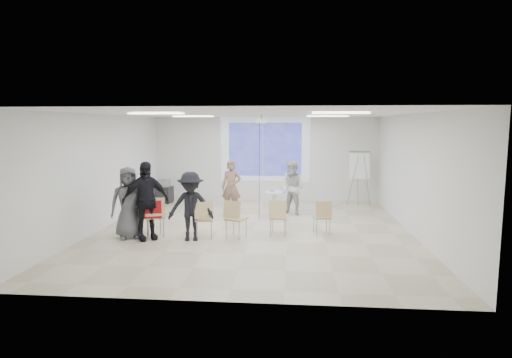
# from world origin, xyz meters

# --- Properties ---
(floor) EXTENTS (8.00, 9.00, 0.10)m
(floor) POSITION_xyz_m (0.00, 0.00, -0.05)
(floor) COLOR beige
(floor) RESTS_ON ground
(ceiling) EXTENTS (8.00, 9.00, 0.10)m
(ceiling) POSITION_xyz_m (0.00, 0.00, 3.05)
(ceiling) COLOR white
(ceiling) RESTS_ON wall_back
(wall_back) EXTENTS (8.00, 0.10, 3.00)m
(wall_back) POSITION_xyz_m (0.00, 4.55, 1.50)
(wall_back) COLOR silver
(wall_back) RESTS_ON floor
(wall_left) EXTENTS (0.10, 9.00, 3.00)m
(wall_left) POSITION_xyz_m (-4.05, 0.00, 1.50)
(wall_left) COLOR silver
(wall_left) RESTS_ON floor
(wall_right) EXTENTS (0.10, 9.00, 3.00)m
(wall_right) POSITION_xyz_m (4.05, 0.00, 1.50)
(wall_right) COLOR silver
(wall_right) RESTS_ON floor
(projection_halo) EXTENTS (3.20, 0.01, 2.30)m
(projection_halo) POSITION_xyz_m (0.00, 4.49, 1.85)
(projection_halo) COLOR silver
(projection_halo) RESTS_ON wall_back
(projection_image) EXTENTS (2.60, 0.01, 1.90)m
(projection_image) POSITION_xyz_m (0.00, 4.47, 1.85)
(projection_image) COLOR #2F359F
(projection_image) RESTS_ON wall_back
(pedestal_table) EXTENTS (0.60, 0.60, 0.72)m
(pedestal_table) POSITION_xyz_m (0.45, 2.10, 0.40)
(pedestal_table) COLOR white
(pedestal_table) RESTS_ON floor
(player_left) EXTENTS (0.72, 0.52, 1.88)m
(player_left) POSITION_xyz_m (-0.86, 2.03, 0.94)
(player_left) COLOR #8F6A58
(player_left) RESTS_ON floor
(player_right) EXTENTS (1.12, 1.07, 1.83)m
(player_right) POSITION_xyz_m (1.00, 2.12, 0.92)
(player_right) COLOR silver
(player_right) RESTS_ON floor
(controller_left) EXTENTS (0.05, 0.13, 0.04)m
(controller_left) POSITION_xyz_m (-0.68, 2.28, 1.24)
(controller_left) COLOR white
(controller_left) RESTS_ON player_left
(controller_right) EXTENTS (0.10, 0.13, 0.04)m
(controller_right) POSITION_xyz_m (0.82, 2.37, 1.24)
(controller_right) COLOR white
(controller_right) RESTS_ON player_right
(chair_far_left) EXTENTS (0.56, 0.58, 0.94)m
(chair_far_left) POSITION_xyz_m (-2.54, -0.74, 0.56)
(chair_far_left) COLOR tan
(chair_far_left) RESTS_ON floor
(chair_left_mid) EXTENTS (0.60, 0.62, 1.00)m
(chair_left_mid) POSITION_xyz_m (-2.31, -0.85, 0.59)
(chair_left_mid) COLOR tan
(chair_left_mid) RESTS_ON floor
(chair_left_inner) EXTENTS (0.51, 0.54, 0.92)m
(chair_left_inner) POSITION_xyz_m (-1.11, -0.87, 0.54)
(chair_left_inner) COLOR tan
(chair_left_inner) RESTS_ON floor
(chair_center) EXTENTS (0.58, 0.60, 0.94)m
(chair_center) POSITION_xyz_m (-0.38, -0.80, 0.56)
(chair_center) COLOR tan
(chair_center) RESTS_ON floor
(chair_right_inner) EXTENTS (0.46, 0.49, 0.90)m
(chair_right_inner) POSITION_xyz_m (0.66, -0.46, 0.53)
(chair_right_inner) COLOR tan
(chair_right_inner) RESTS_ON floor
(chair_right_far) EXTENTS (0.48, 0.50, 0.87)m
(chair_right_far) POSITION_xyz_m (1.75, -0.25, 0.51)
(chair_right_far) COLOR tan
(chair_right_far) RESTS_ON floor
(red_jacket) EXTENTS (0.45, 0.23, 0.42)m
(red_jacket) POSITION_xyz_m (-2.34, -0.99, 0.72)
(red_jacket) COLOR #A31416
(red_jacket) RESTS_ON chair_left_mid
(laptop) EXTENTS (0.38, 0.31, 0.03)m
(laptop) POSITION_xyz_m (-1.12, -0.77, 0.49)
(laptop) COLOR black
(laptop) RESTS_ON chair_left_inner
(audience_left) EXTENTS (1.46, 1.32, 2.15)m
(audience_left) POSITION_xyz_m (-2.47, -1.06, 1.08)
(audience_left) COLOR black
(audience_left) RESTS_ON floor
(audience_mid) EXTENTS (1.29, 0.84, 1.85)m
(audience_mid) POSITION_xyz_m (-1.38, -1.04, 0.93)
(audience_mid) COLOR black
(audience_mid) RESTS_ON floor
(audience_outer) EXTENTS (1.12, 0.97, 1.94)m
(audience_outer) POSITION_xyz_m (-2.92, -0.95, 0.97)
(audience_outer) COLOR #595A5E
(audience_outer) RESTS_ON floor
(flipchart_easel) EXTENTS (0.80, 0.61, 1.86)m
(flipchart_easel) POSITION_xyz_m (3.23, 3.78, 1.37)
(flipchart_easel) COLOR gray
(flipchart_easel) RESTS_ON floor
(av_cart) EXTENTS (0.61, 0.52, 0.81)m
(av_cart) POSITION_xyz_m (-3.50, 3.71, 0.37)
(av_cart) COLOR black
(av_cart) RESTS_ON floor
(ceiling_projector) EXTENTS (0.30, 0.25, 3.00)m
(ceiling_projector) POSITION_xyz_m (0.10, 1.49, 2.69)
(ceiling_projector) COLOR white
(ceiling_projector) RESTS_ON ceiling
(fluor_panel_nw) EXTENTS (1.20, 0.30, 0.02)m
(fluor_panel_nw) POSITION_xyz_m (-2.00, 2.00, 2.97)
(fluor_panel_nw) COLOR white
(fluor_panel_nw) RESTS_ON ceiling
(fluor_panel_ne) EXTENTS (1.20, 0.30, 0.02)m
(fluor_panel_ne) POSITION_xyz_m (2.00, 2.00, 2.97)
(fluor_panel_ne) COLOR white
(fluor_panel_ne) RESTS_ON ceiling
(fluor_panel_sw) EXTENTS (1.20, 0.30, 0.02)m
(fluor_panel_sw) POSITION_xyz_m (-2.00, -1.50, 2.97)
(fluor_panel_sw) COLOR white
(fluor_panel_sw) RESTS_ON ceiling
(fluor_panel_se) EXTENTS (1.20, 0.30, 0.02)m
(fluor_panel_se) POSITION_xyz_m (2.00, -1.50, 2.97)
(fluor_panel_se) COLOR white
(fluor_panel_se) RESTS_ON ceiling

